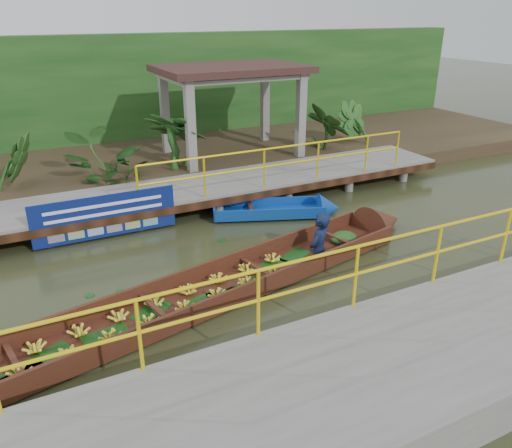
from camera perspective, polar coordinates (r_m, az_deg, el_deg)
name	(u,v)px	position (r m, az deg, el deg)	size (l,w,h in m)	color
ground	(225,269)	(9.98, -3.57, -5.15)	(80.00, 80.00, 0.00)	#2B3118
land_strip	(132,163)	(16.60, -13.97, 6.80)	(30.00, 8.00, 0.45)	#332719
far_dock	(171,194)	(12.76, -9.66, 3.41)	(16.00, 2.06, 1.66)	slate
near_dock	(414,366)	(7.36, 17.65, -15.18)	(18.00, 2.40, 1.73)	slate
pavilion	(231,78)	(15.87, -2.86, 16.30)	(4.40, 3.00, 3.00)	slate
foliage_backdrop	(110,95)	(18.62, -16.39, 13.92)	(30.00, 0.80, 4.00)	#154014
vendor_boat	(221,283)	(9.05, -4.02, -6.78)	(10.78, 3.27, 2.15)	#3C1610
moored_blue_boat	(299,210)	(12.54, 4.94, 1.64)	(3.26, 1.90, 0.76)	#0D3992
blue_banner	(106,216)	(11.50, -16.81, 0.88)	(3.14, 0.04, 0.98)	navy
tropical_plants	(173,147)	(14.47, -9.49, 8.64)	(14.14, 1.14, 1.42)	#154014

